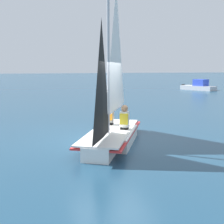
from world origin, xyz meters
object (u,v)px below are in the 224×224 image
Objects in this scene: sailboat_main at (112,118)px; sailor_crew at (109,118)px; sailor_helm at (125,122)px; motorboat_distant at (199,86)px.

sailboat_main reaches higher than sailor_crew.
motorboat_distant reaches higher than sailor_helm.
sailboat_main is 4.31× the size of sailor_helm.
sailor_crew is at bearing -65.80° from motorboat_distant.
sailboat_main is 0.49m from sailor_helm.
motorboat_distant is (17.50, -16.00, -0.39)m from sailboat_main.
sailor_helm is at bearing 45.39° from sailor_crew.
sailor_helm is (0.09, -0.45, -0.18)m from sailboat_main.
sailor_crew is (0.88, 0.22, 0.00)m from sailor_helm.
sailboat_main is at bearing 18.04° from sailor_crew.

